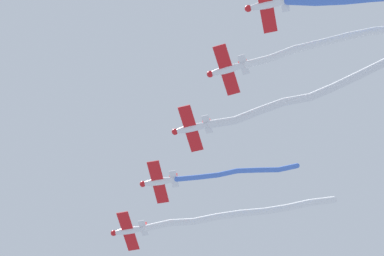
{
  "coord_description": "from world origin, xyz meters",
  "views": [
    {
      "loc": [
        13.22,
        58.26,
        5.69
      ],
      "look_at": [
        -5.94,
        18.25,
        77.35
      ],
      "focal_mm": 65.42,
      "sensor_mm": 36.0,
      "label": 1
    }
  ],
  "objects_px": {
    "airplane_slot": "(227,69)",
    "airplane_trail": "(266,5)",
    "airplane_left_wing": "(158,182)",
    "airplane_right_wing": "(191,128)",
    "airplane_lead": "(129,231)"
  },
  "relations": [
    {
      "from": "airplane_lead",
      "to": "airplane_right_wing",
      "type": "distance_m",
      "value": 17.66
    },
    {
      "from": "airplane_right_wing",
      "to": "airplane_lead",
      "type": "bearing_deg",
      "value": -47.39
    },
    {
      "from": "airplane_trail",
      "to": "airplane_right_wing",
      "type": "bearing_deg",
      "value": -49.73
    },
    {
      "from": "airplane_slot",
      "to": "airplane_trail",
      "type": "xyz_separation_m",
      "value": [
        -0.35,
        8.83,
        0.25
      ]
    },
    {
      "from": "airplane_slot",
      "to": "airplane_trail",
      "type": "bearing_deg",
      "value": 134.92
    },
    {
      "from": "airplane_left_wing",
      "to": "airplane_trail",
      "type": "distance_m",
      "value": 26.5
    },
    {
      "from": "airplane_left_wing",
      "to": "airplane_trail",
      "type": "height_order",
      "value": "airplane_trail"
    },
    {
      "from": "airplane_right_wing",
      "to": "airplane_trail",
      "type": "xyz_separation_m",
      "value": [
        -0.71,
        17.65,
        0.5
      ]
    },
    {
      "from": "airplane_left_wing",
      "to": "airplane_slot",
      "type": "xyz_separation_m",
      "value": [
        -0.72,
        17.64,
        0.5
      ]
    },
    {
      "from": "airplane_lead",
      "to": "airplane_trail",
      "type": "bearing_deg",
      "value": 129.32
    },
    {
      "from": "airplane_lead",
      "to": "airplane_slot",
      "type": "xyz_separation_m",
      "value": [
        -1.08,
        26.46,
        0.75
      ]
    },
    {
      "from": "airplane_left_wing",
      "to": "airplane_right_wing",
      "type": "bearing_deg",
      "value": 128.32
    },
    {
      "from": "airplane_slot",
      "to": "airplane_trail",
      "type": "distance_m",
      "value": 8.84
    },
    {
      "from": "airplane_slot",
      "to": "airplane_trail",
      "type": "relative_size",
      "value": 0.96
    },
    {
      "from": "airplane_left_wing",
      "to": "airplane_slot",
      "type": "height_order",
      "value": "airplane_slot"
    }
  ]
}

